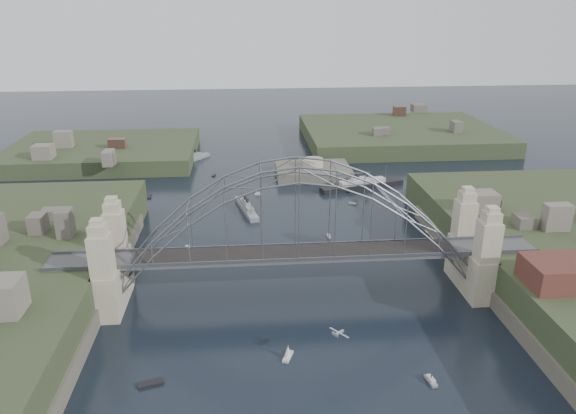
# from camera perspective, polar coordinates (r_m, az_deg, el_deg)

# --- Properties ---
(ground) EXTENTS (500.00, 500.00, 0.00)m
(ground) POSITION_cam_1_polar(r_m,az_deg,el_deg) (97.11, 0.92, -9.31)
(ground) COLOR black
(ground) RESTS_ON ground
(bridge) EXTENTS (84.00, 13.80, 24.60)m
(bridge) POSITION_cam_1_polar(r_m,az_deg,el_deg) (91.56, 0.96, -2.62)
(bridge) COLOR #4B4B4E
(bridge) RESTS_ON ground
(headland_nw) EXTENTS (60.00, 45.00, 9.00)m
(headland_nw) POSITION_cam_1_polar(r_m,az_deg,el_deg) (190.67, -18.86, 5.00)
(headland_nw) COLOR #303C22
(headland_nw) RESTS_ON ground
(headland_ne) EXTENTS (70.00, 55.00, 9.50)m
(headland_ne) POSITION_cam_1_polar(r_m,az_deg,el_deg) (207.90, 11.73, 7.00)
(headland_ne) COLOR #303C22
(headland_ne) RESTS_ON ground
(fort_island) EXTENTS (22.00, 16.00, 9.40)m
(fort_island) POSITION_cam_1_polar(r_m,az_deg,el_deg) (162.55, 2.65, 3.19)
(fort_island) COLOR #544F43
(fort_island) RESTS_ON ground
(naval_cruiser_near) EXTENTS (5.93, 16.76, 5.01)m
(naval_cruiser_near) POSITION_cam_1_polar(r_m,az_deg,el_deg) (135.00, -4.42, -0.08)
(naval_cruiser_near) COLOR gray
(naval_cruiser_near) RESTS_ON ground
(naval_cruiser_far) EXTENTS (10.07, 12.34, 4.74)m
(naval_cruiser_far) POSITION_cam_1_polar(r_m,az_deg,el_deg) (181.21, -9.96, 5.11)
(naval_cruiser_far) COLOR gray
(naval_cruiser_far) RESTS_ON ground
(ocean_liner) EXTENTS (24.85, 10.38, 6.12)m
(ocean_liner) POSITION_cam_1_polar(r_m,az_deg,el_deg) (152.58, 7.86, 2.34)
(ocean_liner) COLOR black
(ocean_liner) RESTS_ON ground
(aeroplane) EXTENTS (2.37, 2.87, 0.50)m
(aeroplane) POSITION_cam_1_polar(r_m,az_deg,el_deg) (76.84, 5.34, -13.18)
(aeroplane) COLOR #ADB1B5
(small_boat_a) EXTENTS (1.37, 2.82, 0.45)m
(small_boat_a) POSITION_cam_1_polar(r_m,az_deg,el_deg) (116.00, -10.56, -4.33)
(small_boat_a) COLOR beige
(small_boat_a) RESTS_ON ground
(small_boat_b) EXTENTS (0.76, 1.74, 1.43)m
(small_boat_b) POSITION_cam_1_polar(r_m,az_deg,el_deg) (119.96, 4.32, -3.08)
(small_boat_b) COLOR beige
(small_boat_b) RESTS_ON ground
(small_boat_c) EXTENTS (1.92, 2.97, 2.38)m
(small_boat_c) POSITION_cam_1_polar(r_m,az_deg,el_deg) (81.45, -0.02, -15.23)
(small_boat_c) COLOR beige
(small_boat_c) RESTS_ON ground
(small_boat_d) EXTENTS (2.16, 1.56, 0.45)m
(small_boat_d) POSITION_cam_1_polar(r_m,az_deg,el_deg) (140.15, 6.86, 0.35)
(small_boat_d) COLOR beige
(small_boat_d) RESTS_ON ground
(small_boat_e) EXTENTS (1.43, 3.47, 0.45)m
(small_boat_e) POSITION_cam_1_polar(r_m,az_deg,el_deg) (149.16, -14.49, 1.10)
(small_boat_e) COLOR beige
(small_boat_e) RESTS_ON ground
(small_boat_f) EXTENTS (1.83, 0.61, 1.43)m
(small_boat_f) POSITION_cam_1_polar(r_m,az_deg,el_deg) (146.20, -3.20, 1.41)
(small_boat_f) COLOR beige
(small_boat_f) RESTS_ON ground
(small_boat_g) EXTENTS (1.25, 2.64, 1.43)m
(small_boat_g) POSITION_cam_1_polar(r_m,az_deg,el_deg) (79.87, 14.89, -17.33)
(small_boat_g) COLOR beige
(small_boat_g) RESTS_ON ground
(small_boat_h) EXTENTS (1.21, 2.12, 0.45)m
(small_boat_h) POSITION_cam_1_polar(r_m,az_deg,el_deg) (163.70, -7.85, 3.32)
(small_boat_h) COLOR beige
(small_boat_h) RESTS_ON ground
(small_boat_i) EXTENTS (2.15, 0.79, 1.43)m
(small_boat_i) POSITION_cam_1_polar(r_m,az_deg,el_deg) (119.01, 16.13, -4.09)
(small_boat_i) COLOR beige
(small_boat_i) RESTS_ON ground
(small_boat_j) EXTENTS (3.66, 2.06, 0.45)m
(small_boat_j) POSITION_cam_1_polar(r_m,az_deg,el_deg) (79.33, -14.35, -17.69)
(small_boat_j) COLOR beige
(small_boat_j) RESTS_ON ground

